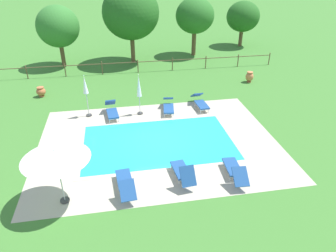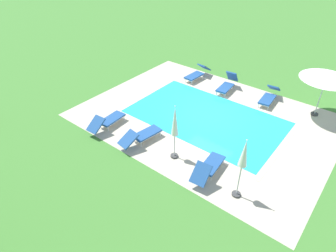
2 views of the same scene
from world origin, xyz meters
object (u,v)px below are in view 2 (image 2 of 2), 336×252
object	(u,v)px
sun_lounger_north_far	(142,135)
sun_lounger_north_end	(197,73)
patio_umbrella_open_foreground	(328,76)
sun_lounger_north_mid	(269,96)
sun_lounger_south_near_corner	(227,84)
sun_lounger_south_far	(107,120)
patio_umbrella_closed_row_mid_west	(243,158)
sun_lounger_north_near_steps	(209,167)
patio_umbrella_closed_row_west	(175,124)

from	to	relation	value
sun_lounger_north_far	sun_lounger_north_end	distance (m)	6.97
patio_umbrella_open_foreground	sun_lounger_north_mid	bearing A→B (deg)	6.20
sun_lounger_north_mid	sun_lounger_north_end	distance (m)	4.61
patio_umbrella_open_foreground	sun_lounger_south_near_corner	bearing A→B (deg)	6.07
sun_lounger_south_far	patio_umbrella_closed_row_mid_west	bearing A→B (deg)	179.92
sun_lounger_north_end	sun_lounger_south_far	xyz separation A→B (m)	(0.40, 6.95, -0.00)
sun_lounger_north_far	patio_umbrella_open_foreground	size ratio (longest dim) A/B	0.87
sun_lounger_north_near_steps	sun_lounger_north_end	world-z (taller)	sun_lounger_north_near_steps
sun_lounger_north_far	patio_umbrella_closed_row_mid_west	size ratio (longest dim) A/B	0.85
sun_lounger_north_end	patio_umbrella_open_foreground	xyz separation A→B (m)	(-6.96, -0.29, 1.79)
patio_umbrella_open_foreground	sun_lounger_south_far	bearing A→B (deg)	44.56
sun_lounger_north_near_steps	sun_lounger_south_near_corner	xyz separation A→B (m)	(2.81, -6.47, 0.02)
sun_lounger_north_end	sun_lounger_south_near_corner	world-z (taller)	sun_lounger_south_near_corner
sun_lounger_north_end	sun_lounger_south_far	world-z (taller)	sun_lounger_north_end
sun_lounger_north_far	patio_umbrella_closed_row_west	bearing A→B (deg)	-177.10
sun_lounger_north_near_steps	patio_umbrella_open_foreground	bearing A→B (deg)	-105.53
patio_umbrella_closed_row_mid_west	sun_lounger_south_near_corner	bearing A→B (deg)	-58.30
patio_umbrella_open_foreground	sun_lounger_north_far	bearing A→B (deg)	53.03
sun_lounger_north_far	sun_lounger_south_far	size ratio (longest dim) A/B	1.03
sun_lounger_south_near_corner	patio_umbrella_closed_row_mid_west	size ratio (longest dim) A/B	0.75
sun_lounger_north_far	patio_umbrella_closed_row_mid_west	bearing A→B (deg)	177.81
sun_lounger_north_near_steps	sun_lounger_south_far	xyz separation A→B (m)	(5.41, 0.26, -0.01)
sun_lounger_north_end	patio_umbrella_closed_row_west	distance (m)	7.60
sun_lounger_north_end	sun_lounger_south_near_corner	size ratio (longest dim) A/B	1.08
sun_lounger_south_far	patio_umbrella_closed_row_mid_west	distance (m)	6.91
sun_lounger_south_near_corner	sun_lounger_south_far	bearing A→B (deg)	68.89
sun_lounger_north_far	sun_lounger_north_end	world-z (taller)	sun_lounger_north_end
sun_lounger_north_end	sun_lounger_north_mid	bearing A→B (deg)	-179.53
sun_lounger_north_mid	sun_lounger_north_far	distance (m)	7.43
patio_umbrella_open_foreground	patio_umbrella_closed_row_mid_west	size ratio (longest dim) A/B	0.97
sun_lounger_north_near_steps	sun_lounger_south_far	world-z (taller)	sun_lounger_north_near_steps
sun_lounger_north_far	patio_umbrella_closed_row_west	world-z (taller)	patio_umbrella_closed_row_west
sun_lounger_north_mid	patio_umbrella_closed_row_west	bearing A→B (deg)	79.57
sun_lounger_south_near_corner	patio_umbrella_closed_row_west	xyz separation A→B (m)	(-1.17, 6.47, 1.24)
sun_lounger_south_near_corner	patio_umbrella_closed_row_mid_west	world-z (taller)	patio_umbrella_closed_row_mid_west
sun_lounger_north_near_steps	patio_umbrella_open_foreground	xyz separation A→B (m)	(-1.94, -6.98, 1.78)
sun_lounger_south_near_corner	sun_lounger_north_end	bearing A→B (deg)	-5.51
sun_lounger_south_far	patio_umbrella_open_foreground	distance (m)	10.47
sun_lounger_north_far	sun_lounger_north_near_steps	bearing A→B (deg)	-178.46
sun_lounger_north_end	patio_umbrella_open_foreground	distance (m)	7.19
sun_lounger_north_mid	patio_umbrella_closed_row_west	size ratio (longest dim) A/B	0.83
sun_lounger_north_far	sun_lounger_south_near_corner	size ratio (longest dim) A/B	1.13
patio_umbrella_open_foreground	patio_umbrella_closed_row_west	bearing A→B (deg)	62.82
sun_lounger_north_far	patio_umbrella_closed_row_mid_west	xyz separation A→B (m)	(-4.73, 0.18, 1.41)
sun_lounger_north_near_steps	sun_lounger_south_near_corner	size ratio (longest dim) A/B	1.08
sun_lounger_north_near_steps	sun_lounger_north_mid	size ratio (longest dim) A/B	0.98
sun_lounger_north_mid	patio_umbrella_closed_row_mid_west	bearing A→B (deg)	104.11
sun_lounger_south_near_corner	sun_lounger_south_far	xyz separation A→B (m)	(2.60, 6.73, -0.03)
sun_lounger_north_far	patio_umbrella_closed_row_west	distance (m)	2.16
sun_lounger_north_far	patio_umbrella_open_foreground	distance (m)	9.03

